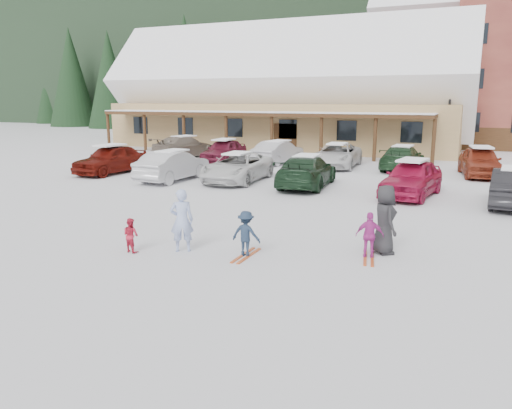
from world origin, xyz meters
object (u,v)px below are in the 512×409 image
at_px(toddler_red, 131,235).
at_px(lamp_post, 449,106).
at_px(child_magenta, 370,235).
at_px(parked_car_0, 111,159).
at_px(parked_car_1, 173,166).
at_px(adult_skier, 182,220).
at_px(parked_car_7, 184,147).
at_px(parked_car_2, 237,167).
at_px(parked_car_12, 480,162).
at_px(child_navy, 246,234).
at_px(parked_car_10, 337,155).
at_px(parked_car_4, 412,178).
at_px(day_lodge, 284,99).
at_px(parked_car_9, 278,152).
at_px(parked_car_11, 402,158).
at_px(parked_car_8, 224,151).
at_px(bystander_dark, 385,220).
at_px(parked_car_3, 307,171).

bearing_deg(toddler_red, lamp_post, -93.14).
height_order(child_magenta, parked_car_0, parked_car_0).
bearing_deg(parked_car_1, adult_skier, 126.14).
relative_size(adult_skier, parked_car_1, 0.38).
bearing_deg(child_magenta, toddler_red, 7.68).
bearing_deg(parked_car_1, parked_car_7, -59.47).
bearing_deg(parked_car_2, toddler_red, -80.77).
relative_size(adult_skier, parked_car_12, 0.37).
bearing_deg(parked_car_7, parked_car_12, -173.92).
bearing_deg(parked_car_12, child_navy, -116.56).
bearing_deg(adult_skier, toddler_red, -4.07).
xyz_separation_m(child_navy, parked_car_10, (-2.26, 17.71, 0.11)).
height_order(adult_skier, parked_car_12, adult_skier).
distance_m(parked_car_4, parked_car_10, 9.19).
xyz_separation_m(day_lodge, parked_car_1, (1.29, -19.02, -3.20)).
relative_size(parked_car_4, parked_car_9, 1.04).
bearing_deg(parked_car_9, parked_car_0, 56.25).
height_order(toddler_red, parked_car_4, parked_car_4).
bearing_deg(adult_skier, parked_car_11, -130.52).
bearing_deg(child_navy, toddler_red, 16.84).
relative_size(parked_car_2, parked_car_4, 1.12).
bearing_deg(parked_car_7, child_magenta, 142.50).
bearing_deg(day_lodge, child_magenta, -65.21).
xyz_separation_m(lamp_post, parked_car_11, (-1.93, -7.43, -2.83)).
xyz_separation_m(lamp_post, parked_car_9, (-9.47, -7.55, -2.81)).
bearing_deg(parked_car_1, parked_car_8, -80.36).
relative_size(parked_car_0, parked_car_8, 1.06).
distance_m(day_lodge, parked_car_2, 18.77).
distance_m(bystander_dark, parked_car_4, 8.45).
bearing_deg(parked_car_11, parked_car_0, 30.82).
bearing_deg(child_magenta, parked_car_3, -74.44).
distance_m(child_navy, parked_car_4, 10.54).
height_order(parked_car_4, parked_car_10, parked_car_4).
bearing_deg(parked_car_3, child_magenta, 112.42).
xyz_separation_m(lamp_post, adult_skier, (-5.13, -25.79, -2.67)).
relative_size(parked_car_0, parked_car_7, 0.89).
bearing_deg(parked_car_1, child_magenta, 145.31).
height_order(child_navy, parked_car_9, parked_car_9).
bearing_deg(parked_car_2, lamp_post, 56.48).
bearing_deg(parked_car_11, bystander_dark, 98.60).
distance_m(adult_skier, parked_car_11, 18.63).
bearing_deg(parked_car_7, parked_car_11, -171.88).
distance_m(toddler_red, parked_car_2, 11.85).
distance_m(parked_car_2, parked_car_12, 12.79).
bearing_deg(child_navy, parked_car_12, -107.98).
distance_m(child_navy, parked_car_12, 18.16).
height_order(parked_car_3, parked_car_4, parked_car_4).
distance_m(child_navy, child_magenta, 3.16).
height_order(parked_car_0, parked_car_4, parked_car_0).
xyz_separation_m(parked_car_4, parked_car_12, (2.61, 7.17, 0.01)).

